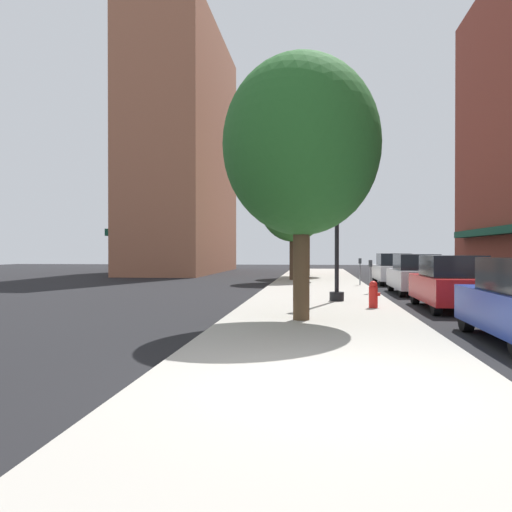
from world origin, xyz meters
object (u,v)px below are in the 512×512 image
at_px(tree_mid, 301,145).
at_px(car_red, 451,283).
at_px(parking_meter_near, 360,268).
at_px(parking_meter_far, 370,272).
at_px(car_silver, 415,275).
at_px(tree_near, 293,202).
at_px(car_white, 393,269).
at_px(fire_hydrant, 373,294).
at_px(tree_far, 307,202).
at_px(lamppost, 337,209).

relative_size(tree_mid, car_red, 1.50).
height_order(parking_meter_near, parking_meter_far, same).
relative_size(parking_meter_near, car_silver, 0.30).
bearing_deg(tree_near, car_red, -69.08).
relative_size(parking_meter_near, parking_meter_far, 1.00).
bearing_deg(car_white, car_red, -88.49).
xyz_separation_m(fire_hydrant, tree_far, (-2.30, 20.26, 4.58)).
height_order(tree_far, car_red, tree_far).
xyz_separation_m(tree_near, car_red, (5.42, -14.19, -3.81)).
height_order(tree_far, car_silver, tree_far).
bearing_deg(parking_meter_far, car_silver, 31.44).
bearing_deg(car_white, fire_hydrant, -98.83).
bearing_deg(fire_hydrant, tree_near, 101.34).
bearing_deg(tree_near, tree_mid, -86.89).
distance_m(tree_near, tree_mid, 18.04).
bearing_deg(parking_meter_far, lamppost, -112.70).
relative_size(lamppost, tree_near, 0.86).
xyz_separation_m(parking_meter_near, tree_mid, (-2.49, -13.65, 3.40)).
height_order(parking_meter_near, car_white, car_white).
relative_size(car_silver, car_white, 1.00).
relative_size(parking_meter_far, car_red, 0.30).
bearing_deg(parking_meter_near, fire_hydrant, -92.49).
bearing_deg(tree_far, car_silver, -70.77).
bearing_deg(fire_hydrant, car_silver, 70.33).
bearing_deg(car_silver, parking_meter_near, 117.21).
xyz_separation_m(car_silver, car_white, (0.00, 6.48, 0.00)).
distance_m(lamppost, car_red, 4.35).
height_order(tree_near, car_silver, tree_near).
distance_m(tree_far, car_red, 20.45).
height_order(lamppost, car_silver, lamppost).
height_order(parking_meter_near, tree_near, tree_near).
bearing_deg(lamppost, tree_near, 98.90).
relative_size(parking_meter_near, car_red, 0.30).
relative_size(parking_meter_far, tree_far, 0.18).
distance_m(tree_near, car_silver, 10.60).
bearing_deg(car_silver, parking_meter_far, -147.85).
xyz_separation_m(fire_hydrant, car_silver, (2.41, 6.75, 0.29)).
bearing_deg(car_red, tree_near, 111.11).
distance_m(lamppost, car_white, 11.89).
bearing_deg(tree_mid, lamppost, 78.39).
distance_m(tree_mid, car_white, 17.19).
relative_size(fire_hydrant, tree_far, 0.11).
bearing_deg(parking_meter_far, tree_mid, -106.26).
distance_m(parking_meter_near, tree_near, 6.67).
bearing_deg(parking_meter_near, tree_far, 106.05).
height_order(lamppost, parking_meter_near, lamppost).
relative_size(lamppost, car_red, 1.37).
distance_m(parking_meter_near, tree_mid, 14.29).
height_order(parking_meter_near, car_silver, car_silver).
distance_m(lamppost, parking_meter_near, 8.98).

